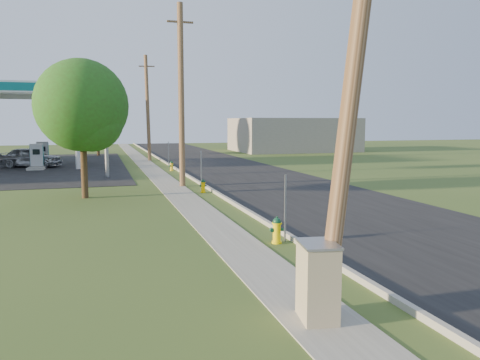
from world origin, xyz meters
name	(u,v)px	position (x,y,z in m)	size (l,w,h in m)	color
ground_plane	(350,291)	(0.00, 0.00, 0.00)	(140.00, 140.00, 0.00)	#385021
road	(324,202)	(4.50, 10.00, 0.01)	(8.00, 120.00, 0.02)	black
curb	(238,205)	(0.50, 10.00, 0.07)	(0.15, 120.00, 0.15)	#98968C
sidewalk	(196,209)	(-1.25, 10.00, 0.01)	(1.50, 120.00, 0.03)	gray
utility_pole_near	(356,48)	(-0.60, -1.00, 4.80)	(1.40, 0.32, 9.48)	brown
utility_pole_mid	(181,96)	(-0.60, 17.00, 4.95)	(1.40, 0.32, 9.80)	brown
utility_pole_far	(148,108)	(-0.60, 35.00, 4.80)	(1.40, 0.32, 9.50)	brown
sign_post_near	(285,208)	(0.25, 4.20, 1.00)	(0.05, 0.04, 2.00)	gray
sign_post_mid	(201,170)	(0.25, 16.00, 1.00)	(0.05, 0.04, 2.00)	gray
sign_post_far	(169,155)	(0.25, 28.20, 1.00)	(0.05, 0.04, 2.00)	gray
fuel_pump_ne	(37,159)	(-9.50, 30.00, 0.72)	(1.20, 3.20, 1.90)	#98968C
fuel_pump_se	(43,156)	(-9.50, 34.00, 0.72)	(1.20, 3.20, 1.90)	#98968C
price_pylon	(104,91)	(-4.50, 22.50, 5.43)	(0.34, 2.04, 6.85)	gray
distant_building	(293,135)	(18.00, 45.00, 2.00)	(14.00, 10.00, 4.00)	gray
tree_verge	(84,109)	(-5.55, 14.29, 4.12)	(4.22, 4.22, 6.40)	#3A2516
tree_lot	(98,108)	(-4.93, 43.29, 5.01)	(5.14, 5.14, 7.78)	#3A2516
hydrant_near	(277,230)	(-0.06, 4.07, 0.39)	(0.41, 0.37, 0.80)	yellow
hydrant_mid	(203,186)	(0.00, 14.41, 0.34)	(0.36, 0.32, 0.69)	#F4BC00
hydrant_far	(172,166)	(0.07, 25.49, 0.36)	(0.38, 0.34, 0.73)	yellow
utility_cabinet	(318,282)	(-1.33, -1.17, 0.72)	(0.76, 0.92, 1.43)	tan
car_silver	(31,157)	(-10.09, 31.30, 0.80)	(1.88, 4.68, 1.59)	#A0A2A7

